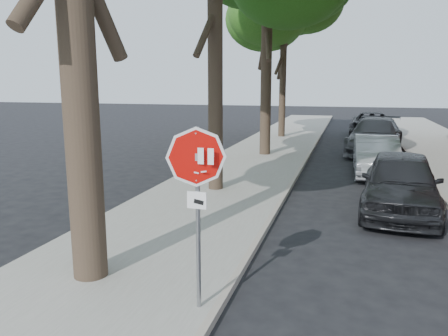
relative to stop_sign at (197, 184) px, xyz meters
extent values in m
plane|color=black|center=(0.70, 0.03, -1.95)|extent=(120.00, 120.00, 0.00)
cube|color=gray|center=(-1.80, 12.03, -1.89)|extent=(4.00, 55.00, 0.12)
cube|color=#9E9384|center=(0.25, 12.03, -1.88)|extent=(0.12, 55.00, 0.13)
cube|color=#9E9384|center=(4.65, 12.03, -1.88)|extent=(0.12, 55.00, 0.13)
cylinder|color=gray|center=(0.00, 0.03, -0.53)|extent=(0.06, 0.06, 2.60)
cube|color=#99999E|center=(0.00, 0.00, 0.37)|extent=(0.05, 0.06, 0.10)
cylinder|color=#99999E|center=(0.00, -0.01, 0.37)|extent=(0.76, 0.32, 0.82)
cylinder|color=white|center=(0.00, -0.02, 0.37)|extent=(0.76, 0.32, 0.82)
cylinder|color=#BF0B07|center=(0.00, -0.03, 0.37)|extent=(0.68, 0.29, 0.74)
cube|color=white|center=(-0.21, -0.04, 0.39)|extent=(0.08, 0.00, 0.22)
cube|color=white|center=(-0.07, -0.04, 0.39)|extent=(0.08, 0.00, 0.22)
cube|color=white|center=(0.07, -0.04, 0.39)|extent=(0.08, 0.00, 0.22)
cube|color=white|center=(0.21, -0.04, 0.39)|extent=(0.08, 0.00, 0.22)
cube|color=silver|center=(-0.11, -0.04, 0.18)|extent=(0.08, 0.00, 0.03)
cube|color=silver|center=(0.00, -0.04, 0.16)|extent=(0.08, 0.00, 0.03)
cube|color=silver|center=(0.11, -0.04, 0.18)|extent=(0.08, 0.00, 0.03)
cube|color=white|center=(0.00, -0.01, -0.23)|extent=(0.28, 0.02, 0.24)
cube|color=black|center=(0.03, -0.03, -0.25)|extent=(0.15, 0.00, 0.08)
cylinder|color=black|center=(-1.90, 7.03, 2.92)|extent=(0.44, 0.44, 9.50)
cylinder|color=black|center=(-1.70, 14.03, 3.17)|extent=(0.48, 0.48, 10.00)
cylinder|color=black|center=(-2.00, 21.03, 2.67)|extent=(0.40, 0.40, 9.00)
ellipsoid|color=#154E11|center=(-2.00, 21.03, 5.19)|extent=(4.16, 4.16, 3.33)
ellipsoid|color=#154E11|center=(-2.76, 21.78, 4.81)|extent=(3.78, 3.78, 3.02)
imported|color=black|center=(3.30, 6.29, -1.16)|extent=(2.23, 4.76, 1.57)
imported|color=#AAAEB2|center=(2.96, 11.05, -1.24)|extent=(1.57, 4.32, 1.41)
imported|color=#424346|center=(3.18, 16.37, -1.12)|extent=(3.06, 6.00, 1.67)
imported|color=black|center=(3.30, 23.32, -1.19)|extent=(2.74, 5.58, 1.53)
camera|label=1|loc=(1.95, -5.46, 1.34)|focal=35.00mm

